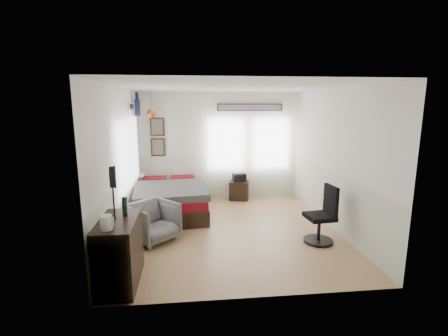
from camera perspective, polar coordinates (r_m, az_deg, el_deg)
The scene contains 12 objects.
ground_plane at distance 6.40m, azimuth 1.30°, elevation -10.88°, with size 4.00×4.50×0.01m, color #AB8251.
room_shell at distance 6.16m, azimuth 0.42°, elevation 3.84°, with size 4.02×4.52×2.71m.
wall_decor at distance 7.85m, azimuth -8.64°, elevation 8.87°, with size 3.55×1.32×1.44m.
bed at distance 7.30m, azimuth -9.41°, elevation -5.51°, with size 1.64×2.19×0.66m.
dresser at distance 4.70m, azimuth -17.90°, elevation -13.87°, with size 0.48×1.00×0.90m, color black.
armchair at distance 5.97m, azimuth -12.40°, elevation -9.20°, with size 0.74×0.76×0.69m, color slate.
nightstand at distance 8.30m, azimuth 2.67°, elevation -3.93°, with size 0.47×0.38×0.47m, color black.
task_chair at distance 5.99m, azimuth 16.92°, elevation -8.66°, with size 0.51×0.51×1.02m.
kettle at distance 4.22m, azimuth -20.00°, elevation -9.01°, with size 0.16×0.14×0.18m.
bottle at distance 4.62m, azimuth -17.07°, elevation -6.48°, with size 0.07×0.07×0.27m, color black.
stand_fan at distance 4.41m, azimuth -18.96°, elevation -1.68°, with size 0.13×0.30×0.73m.
black_bag at distance 8.22m, azimuth 2.69°, elevation -1.68°, with size 0.33×0.21×0.19m, color black.
Camera 1 is at (-0.78, -5.88, 2.40)m, focal length 26.00 mm.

